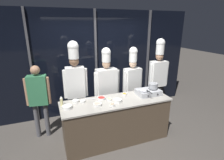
{
  "coord_description": "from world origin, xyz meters",
  "views": [
    {
      "loc": [
        -1.21,
        -2.93,
        2.35
      ],
      "look_at": [
        0.0,
        0.25,
        1.25
      ],
      "focal_mm": 28.0,
      "sensor_mm": 36.0,
      "label": 1
    }
  ],
  "objects": [
    {
      "name": "prep_bowl_garlic",
      "position": [
        -0.77,
        0.2,
        0.93
      ],
      "size": [
        0.13,
        0.13,
        0.05
      ],
      "color": "white",
      "rests_on": "demo_counter"
    },
    {
      "name": "portable_stove",
      "position": [
        0.75,
        0.04,
        0.96
      ],
      "size": [
        0.49,
        0.36,
        0.12
      ],
      "color": "#B2B5BA",
      "rests_on": "demo_counter"
    },
    {
      "name": "chef_sous",
      "position": [
        0.02,
        0.67,
        1.05
      ],
      "size": [
        0.62,
        0.28,
        1.86
      ],
      "rotation": [
        0.0,
        0.0,
        3.22
      ],
      "color": "#232326",
      "rests_on": "ground_plane"
    },
    {
      "name": "prep_bowl_ginger",
      "position": [
        -0.13,
        0.05,
        0.92
      ],
      "size": [
        0.1,
        0.1,
        0.04
      ],
      "color": "white",
      "rests_on": "demo_counter"
    },
    {
      "name": "frying_pan",
      "position": [
        0.64,
        0.03,
        1.04
      ],
      "size": [
        0.25,
        0.43,
        0.05
      ],
      "color": "#ADAFB5",
      "rests_on": "portable_stove"
    },
    {
      "name": "ground_plane",
      "position": [
        0.0,
        0.0,
        0.0
      ],
      "size": [
        24.0,
        24.0,
        0.0
      ],
      "primitive_type": "plane",
      "color": "#47423D"
    },
    {
      "name": "serving_spoon_slotted",
      "position": [
        -0.44,
        0.23,
        0.91
      ],
      "size": [
        0.2,
        0.14,
        0.02
      ],
      "color": "#B2B5BA",
      "rests_on": "demo_counter"
    },
    {
      "name": "prep_bowl_carrots",
      "position": [
        0.26,
        0.19,
        0.92
      ],
      "size": [
        0.09,
        0.09,
        0.04
      ],
      "color": "white",
      "rests_on": "demo_counter"
    },
    {
      "name": "prep_bowl_noodles",
      "position": [
        -0.01,
        -0.07,
        0.93
      ],
      "size": [
        0.17,
        0.17,
        0.06
      ],
      "color": "white",
      "rests_on": "demo_counter"
    },
    {
      "name": "prep_bowl_bean_sprouts",
      "position": [
        -0.96,
        -0.01,
        0.94
      ],
      "size": [
        0.17,
        0.17,
        0.06
      ],
      "color": "white",
      "rests_on": "demo_counter"
    },
    {
      "name": "prep_bowl_shrimp",
      "position": [
        -0.42,
        -0.08,
        0.93
      ],
      "size": [
        0.16,
        0.16,
        0.05
      ],
      "color": "white",
      "rests_on": "demo_counter"
    },
    {
      "name": "chef_pastry",
      "position": [
        1.43,
        0.67,
        1.17
      ],
      "size": [
        0.55,
        0.23,
        2.02
      ],
      "rotation": [
        0.0,
        0.0,
        3.16
      ],
      "color": "#232326",
      "rests_on": "ground_plane"
    },
    {
      "name": "stock_pot",
      "position": [
        0.86,
        0.04,
        1.09
      ],
      "size": [
        0.22,
        0.19,
        0.12
      ],
      "color": "#93969B",
      "rests_on": "portable_stove"
    },
    {
      "name": "squeeze_bottle_oil",
      "position": [
        -1.04,
        0.14,
        0.99
      ],
      "size": [
        0.05,
        0.05,
        0.19
      ],
      "color": "beige",
      "rests_on": "demo_counter"
    },
    {
      "name": "chef_head",
      "position": [
        -0.69,
        0.64,
        1.22
      ],
      "size": [
        0.51,
        0.22,
        2.03
      ],
      "rotation": [
        0.0,
        0.0,
        3.08
      ],
      "color": "#232326",
      "rests_on": "ground_plane"
    },
    {
      "name": "prep_bowl_mushrooms",
      "position": [
        -0.17,
        -0.2,
        0.93
      ],
      "size": [
        0.1,
        0.1,
        0.04
      ],
      "color": "white",
      "rests_on": "demo_counter"
    },
    {
      "name": "person_guest",
      "position": [
        -1.44,
        0.68,
        0.97
      ],
      "size": [
        0.48,
        0.24,
        1.58
      ],
      "rotation": [
        0.0,
        0.0,
        2.99
      ],
      "color": "#4C4C51",
      "rests_on": "ground_plane"
    },
    {
      "name": "chef_line",
      "position": [
        0.69,
        0.67,
        1.06
      ],
      "size": [
        0.53,
        0.28,
        1.84
      ],
      "rotation": [
        0.0,
        0.0,
        3.32
      ],
      "color": "#2D3856",
      "rests_on": "ground_plane"
    },
    {
      "name": "window_wall_back",
      "position": [
        0.0,
        1.47,
        1.35
      ],
      "size": [
        5.52,
        0.09,
        2.7
      ],
      "color": "black",
      "rests_on": "ground_plane"
    },
    {
      "name": "prep_bowl_bell_pepper",
      "position": [
        -0.26,
        0.17,
        0.92
      ],
      "size": [
        0.17,
        0.17,
        0.04
      ],
      "color": "white",
      "rests_on": "demo_counter"
    },
    {
      "name": "prep_bowl_onion",
      "position": [
        -0.64,
        0.14,
        0.93
      ],
      "size": [
        0.1,
        0.1,
        0.04
      ],
      "color": "white",
      "rests_on": "demo_counter"
    },
    {
      "name": "demo_counter",
      "position": [
        0.0,
        0.0,
        0.45
      ],
      "size": [
        2.19,
        0.69,
        0.9
      ],
      "color": "#4C3D2D",
      "rests_on": "ground_plane"
    }
  ]
}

